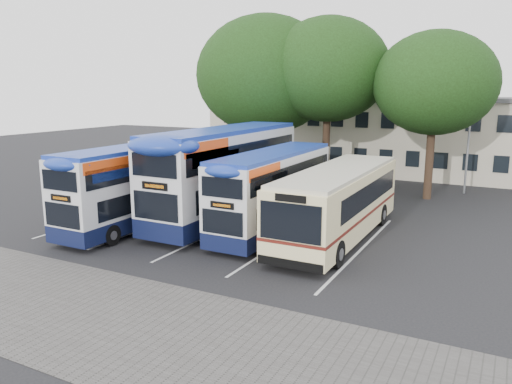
{
  "coord_description": "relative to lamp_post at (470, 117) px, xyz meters",
  "views": [
    {
      "loc": [
        8.78,
        -15.39,
        6.81
      ],
      "look_at": [
        -1.88,
        5.0,
        2.07
      ],
      "focal_mm": 35.0,
      "sensor_mm": 36.0,
      "label": 1
    }
  ],
  "objects": [
    {
      "name": "bus_dd_left",
      "position": [
        -13.84,
        -16.21,
        -2.83
      ],
      "size": [
        2.38,
        9.81,
        4.09
      ],
      "color": "#0F163A",
      "rests_on": "ground"
    },
    {
      "name": "bus_single",
      "position": [
        -4.22,
        -13.7,
        -3.23
      ],
      "size": [
        2.8,
        11.0,
        3.28
      ],
      "color": "#FFECAA",
      "rests_on": "ground"
    },
    {
      "name": "tree_mid",
      "position": [
        -8.87,
        -2.61,
        3.02
      ],
      "size": [
        8.21,
        8.21,
        11.61
      ],
      "color": "black",
      "rests_on": "ground"
    },
    {
      "name": "depot_building",
      "position": [
        -6.0,
        7.02,
        -1.93
      ],
      "size": [
        32.4,
        8.4,
        6.2
      ],
      "color": "#C1B89B",
      "rests_on": "ground"
    },
    {
      "name": "lamp_post",
      "position": [
        0.0,
        0.0,
        0.0
      ],
      "size": [
        0.25,
        1.05,
        9.06
      ],
      "color": "gray",
      "rests_on": "ground"
    },
    {
      "name": "ground",
      "position": [
        -6.0,
        -19.97,
        -5.08
      ],
      "size": [
        120.0,
        120.0,
        0.0
      ],
      "primitive_type": "plane",
      "color": "black",
      "rests_on": "ground"
    },
    {
      "name": "bus_dd_mid",
      "position": [
        -10.6,
        -13.16,
        -2.41
      ],
      "size": [
        2.82,
        11.63,
        4.85
      ],
      "color": "#0F163A",
      "rests_on": "ground"
    },
    {
      "name": "paving_strip",
      "position": [
        -8.0,
        -24.97,
        -5.08
      ],
      "size": [
        40.0,
        6.0,
        0.01
      ],
      "primitive_type": "cube",
      "color": "#595654",
      "rests_on": "ground"
    },
    {
      "name": "tree_right",
      "position": [
        -1.93,
        -2.88,
        2.09
      ],
      "size": [
        7.42,
        7.42,
        10.35
      ],
      "color": "black",
      "rests_on": "ground"
    },
    {
      "name": "bay_lines",
      "position": [
        -9.75,
        -14.97,
        -5.08
      ],
      "size": [
        14.12,
        11.0,
        0.01
      ],
      "color": "silver",
      "rests_on": "ground"
    },
    {
      "name": "bus_dd_right",
      "position": [
        -7.4,
        -14.06,
        -2.92
      ],
      "size": [
        2.29,
        9.44,
        3.93
      ],
      "color": "#0F163A",
      "rests_on": "ground"
    },
    {
      "name": "tree_left",
      "position": [
        -13.6,
        -2.55,
        2.74
      ],
      "size": [
        9.93,
        9.93,
        12.05
      ],
      "color": "black",
      "rests_on": "ground"
    }
  ]
}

